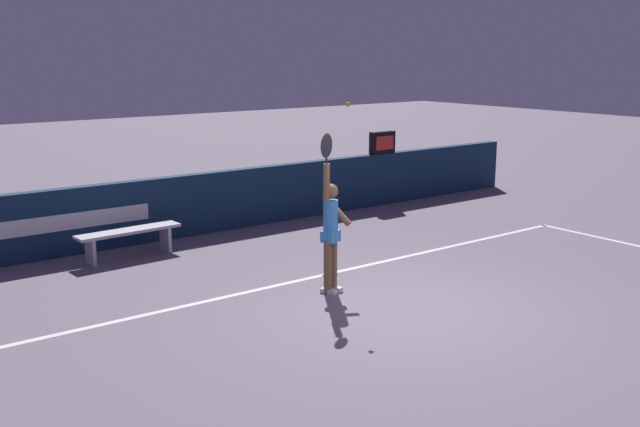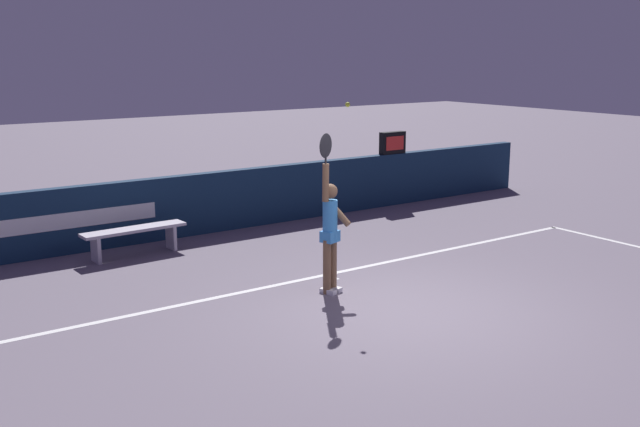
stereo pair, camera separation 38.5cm
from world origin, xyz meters
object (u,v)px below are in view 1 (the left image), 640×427
speed_display (382,143)px  tennis_ball (348,105)px  courtside_bench_near (129,236)px  tennis_player (331,228)px

speed_display → tennis_ball: bearing=-136.3°
tennis_ball → courtside_bench_near: (-1.83, 3.53, -2.30)m
tennis_player → tennis_ball: 1.75m
speed_display → tennis_player: 6.45m
tennis_player → courtside_bench_near: tennis_player is taller
tennis_player → speed_display: bearing=41.8°
tennis_player → courtside_bench_near: 3.87m
tennis_player → courtside_bench_near: bearing=114.2°
speed_display → courtside_bench_near: speed_display is taller
tennis_player → tennis_ball: tennis_ball is taller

